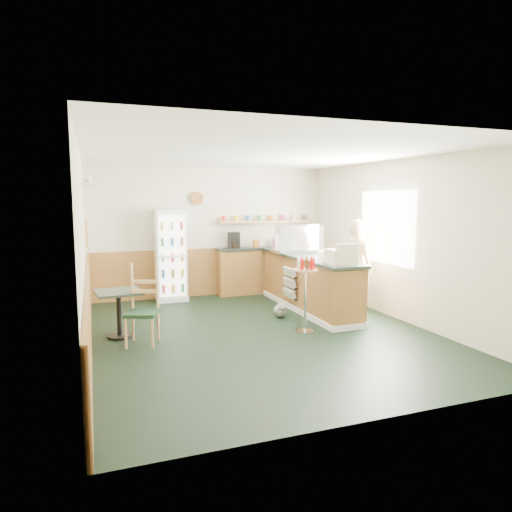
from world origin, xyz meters
name	(u,v)px	position (x,y,z in m)	size (l,w,h in m)	color
ground	(260,332)	(0.00, 0.00, 0.00)	(6.00, 6.00, 0.00)	black
room_envelope	(232,231)	(-0.23, 0.73, 1.52)	(5.04, 6.02, 2.72)	beige
service_counter	(308,285)	(1.35, 1.07, 0.46)	(0.68, 3.01, 1.01)	olive
back_counter	(266,268)	(1.19, 2.80, 0.55)	(2.24, 0.42, 1.69)	olive
drinks_fridge	(171,255)	(-0.90, 2.74, 0.91)	(0.60, 0.52, 1.83)	white
display_case	(297,239)	(1.35, 1.58, 1.27)	(0.92, 0.48, 0.53)	silver
cash_register	(341,257)	(1.35, -0.06, 1.13)	(0.40, 0.42, 0.23)	#EDE4C4
shopkeeper	(358,267)	(2.05, 0.51, 0.84)	(0.56, 0.40, 1.69)	tan
condiment_stand	(306,282)	(0.66, -0.22, 0.78)	(0.37, 0.37, 1.15)	silver
newspaper_rack	(290,283)	(0.99, 1.12, 0.51)	(0.10, 0.48, 0.56)	black
cafe_table	(119,305)	(-2.05, 0.48, 0.49)	(0.70, 0.70, 0.70)	black
cafe_chair	(141,302)	(-1.77, 0.10, 0.59)	(0.55, 0.55, 1.14)	black
dog_doorstop	(280,310)	(0.65, 0.73, 0.13)	(0.22, 0.29, 0.27)	gray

